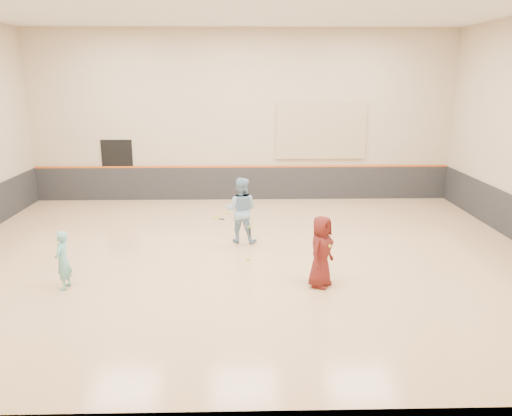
{
  "coord_description": "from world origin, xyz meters",
  "views": [
    {
      "loc": [
        0.05,
        -11.83,
        4.42
      ],
      "look_at": [
        0.34,
        0.4,
        1.15
      ],
      "focal_mm": 35.0,
      "sensor_mm": 36.0,
      "label": 1
    }
  ],
  "objects_px": {
    "instructor": "(241,210)",
    "spare_racket": "(215,218)",
    "girl": "(63,260)",
    "young_man": "(321,251)"
  },
  "relations": [
    {
      "from": "young_man",
      "to": "spare_racket",
      "type": "height_order",
      "value": "young_man"
    },
    {
      "from": "girl",
      "to": "instructor",
      "type": "xyz_separation_m",
      "value": [
        3.75,
        3.01,
        0.26
      ]
    },
    {
      "from": "girl",
      "to": "instructor",
      "type": "bearing_deg",
      "value": 132.83
    },
    {
      "from": "instructor",
      "to": "spare_racket",
      "type": "height_order",
      "value": "instructor"
    },
    {
      "from": "girl",
      "to": "instructor",
      "type": "height_order",
      "value": "instructor"
    },
    {
      "from": "young_man",
      "to": "instructor",
      "type": "bearing_deg",
      "value": 63.32
    },
    {
      "from": "girl",
      "to": "instructor",
      "type": "relative_size",
      "value": 0.71
    },
    {
      "from": "spare_racket",
      "to": "girl",
      "type": "bearing_deg",
      "value": -118.73
    },
    {
      "from": "instructor",
      "to": "spare_racket",
      "type": "xyz_separation_m",
      "value": [
        -0.84,
        2.29,
        -0.87
      ]
    },
    {
      "from": "young_man",
      "to": "spare_racket",
      "type": "relative_size",
      "value": 2.57
    }
  ]
}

